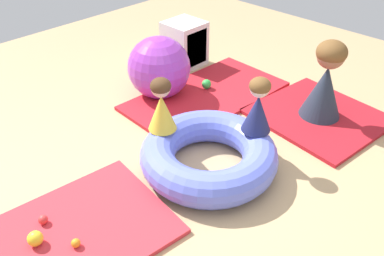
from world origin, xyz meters
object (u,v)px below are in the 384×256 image
at_px(play_ball_teal, 261,86).
at_px(play_ball_red, 43,220).
at_px(child_in_navy, 258,105).
at_px(exercise_ball_large, 159,68).
at_px(storage_cube, 186,44).
at_px(play_ball_pink, 162,108).
at_px(play_ball_orange, 76,243).
at_px(play_ball_green, 207,84).
at_px(inflatable_cushion, 209,155).
at_px(adult_seated, 326,81).
at_px(child_in_yellow, 162,105).
at_px(play_ball_yellow, 35,239).

distance_m(play_ball_teal, play_ball_red, 2.75).
distance_m(child_in_navy, play_ball_teal, 1.29).
xyz_separation_m(exercise_ball_large, storage_cube, (0.76, 0.35, -0.06)).
relative_size(play_ball_pink, play_ball_orange, 0.97).
distance_m(play_ball_green, play_ball_red, 2.38).
relative_size(play_ball_orange, play_ball_red, 0.93).
bearing_deg(inflatable_cushion, exercise_ball_large, 65.72).
bearing_deg(adult_seated, storage_cube, 99.77).
height_order(play_ball_orange, play_ball_green, play_ball_green).
distance_m(play_ball_green, exercise_ball_large, 0.59).
xyz_separation_m(inflatable_cushion, play_ball_teal, (1.41, 0.48, -0.07)).
bearing_deg(play_ball_teal, child_in_yellow, -177.71).
distance_m(play_ball_orange, exercise_ball_large, 2.21).
bearing_deg(storage_cube, child_in_navy, -117.44).
bearing_deg(play_ball_yellow, storage_cube, 25.31).
relative_size(child_in_yellow, exercise_ball_large, 0.71).
height_order(play_ball_green, storage_cube, storage_cube).
height_order(inflatable_cushion, exercise_ball_large, exercise_ball_large).
bearing_deg(play_ball_green, adult_seated, -71.59).
height_order(child_in_yellow, play_ball_teal, child_in_yellow).
xyz_separation_m(child_in_yellow, adult_seated, (1.54, -0.69, -0.10)).
bearing_deg(play_ball_orange, exercise_ball_large, 32.70).
bearing_deg(storage_cube, play_ball_pink, -146.89).
xyz_separation_m(adult_seated, play_ball_green, (-0.40, 1.21, -0.34)).
bearing_deg(storage_cube, inflatable_cushion, -129.64).
distance_m(child_in_yellow, play_ball_teal, 1.62).
distance_m(play_ball_teal, play_ball_green, 0.62).
height_order(play_ball_yellow, play_ball_green, same).
xyz_separation_m(play_ball_yellow, play_ball_green, (2.45, 0.66, -0.00)).
bearing_deg(play_ball_orange, inflatable_cushion, -2.78).
xyz_separation_m(child_in_navy, play_ball_yellow, (-1.87, 0.45, -0.45)).
bearing_deg(play_ball_red, child_in_yellow, -0.07).
distance_m(play_ball_yellow, play_ball_pink, 1.89).
bearing_deg(play_ball_pink, play_ball_red, -162.45).
height_order(child_in_yellow, play_ball_green, child_in_yellow).
relative_size(adult_seated, exercise_ball_large, 1.18).
bearing_deg(child_in_navy, adult_seated, -77.31).
relative_size(child_in_navy, play_ball_teal, 6.67).
xyz_separation_m(inflatable_cushion, child_in_navy, (0.40, -0.18, 0.39)).
bearing_deg(play_ball_yellow, inflatable_cushion, -10.72).
height_order(play_ball_red, exercise_ball_large, exercise_ball_large).
height_order(play_ball_green, play_ball_red, play_ball_green).
bearing_deg(storage_cube, adult_seated, -87.88).
xyz_separation_m(child_in_navy, child_in_yellow, (-0.55, 0.59, -0.01)).
xyz_separation_m(child_in_yellow, play_ball_teal, (1.56, 0.06, -0.46)).
height_order(child_in_navy, storage_cube, child_in_navy).
xyz_separation_m(child_in_yellow, exercise_ball_large, (0.71, 0.84, -0.19)).
bearing_deg(play_ball_green, play_ball_red, -167.42).
distance_m(play_ball_pink, storage_cube, 1.23).
xyz_separation_m(play_ball_orange, exercise_ball_large, (1.85, 1.19, 0.27)).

